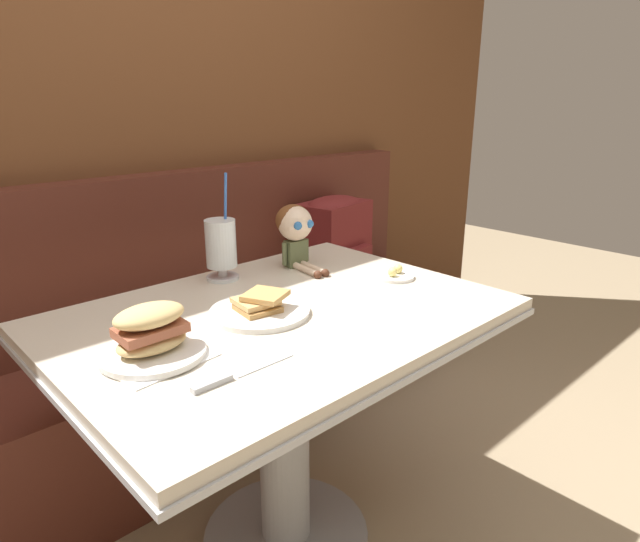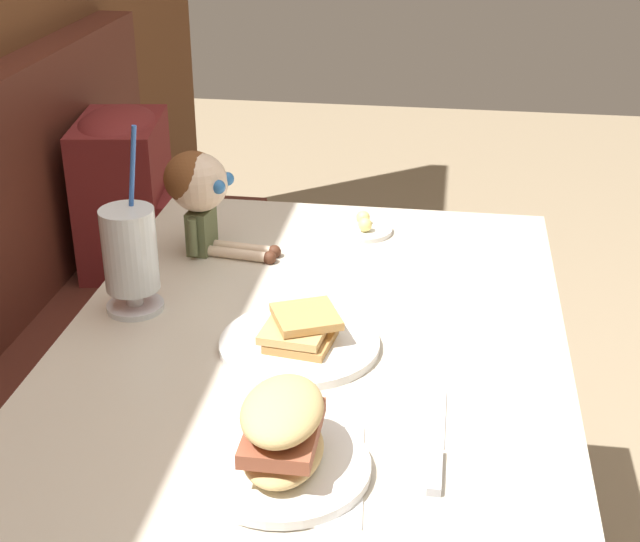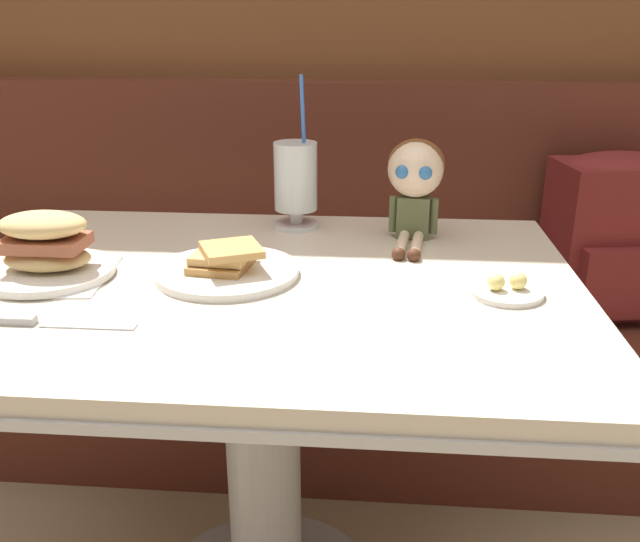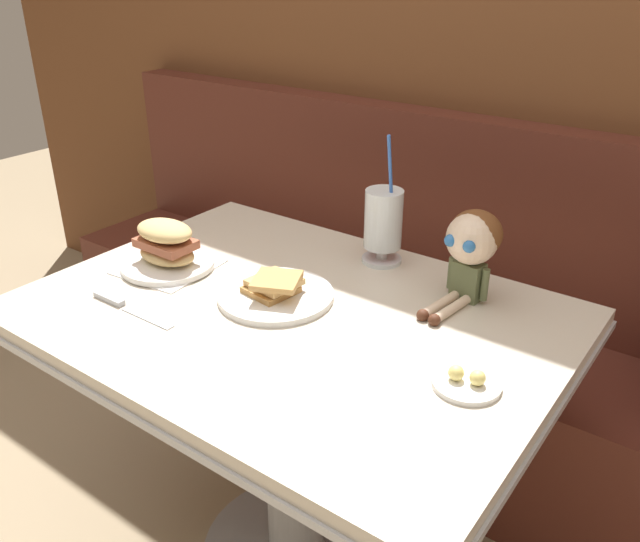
{
  "view_description": "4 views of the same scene",
  "coord_description": "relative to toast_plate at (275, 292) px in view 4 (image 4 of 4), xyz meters",
  "views": [
    {
      "loc": [
        -0.81,
        -0.82,
        1.26
      ],
      "look_at": [
        0.12,
        0.16,
        0.82
      ],
      "focal_mm": 30.58,
      "sensor_mm": 36.0,
      "label": 1
    },
    {
      "loc": [
        -1.26,
        -0.02,
        1.47
      ],
      "look_at": [
        0.1,
        0.19,
        0.8
      ],
      "focal_mm": 51.11,
      "sensor_mm": 36.0,
      "label": 2
    },
    {
      "loc": [
        0.19,
        -0.89,
        1.16
      ],
      "look_at": [
        0.11,
        0.14,
        0.77
      ],
      "focal_mm": 38.16,
      "sensor_mm": 36.0,
      "label": 3
    },
    {
      "loc": [
        0.75,
        -0.75,
        1.42
      ],
      "look_at": [
        0.07,
        0.18,
        0.85
      ],
      "focal_mm": 36.62,
      "sensor_mm": 36.0,
      "label": 4
    }
  ],
  "objects": [
    {
      "name": "wood_panel_wall",
      "position": [
        0.06,
        0.86,
        0.44
      ],
      "size": [
        4.4,
        0.08,
        2.4
      ],
      "primitive_type": "cube",
      "color": "brown",
      "rests_on": "ground"
    },
    {
      "name": "booth_bench",
      "position": [
        0.06,
        0.61,
        -0.43
      ],
      "size": [
        2.6,
        0.48,
        1.0
      ],
      "color": "#512319",
      "rests_on": "ground"
    },
    {
      "name": "diner_table",
      "position": [
        0.06,
        -0.01,
        -0.21
      ],
      "size": [
        1.11,
        0.81,
        0.74
      ],
      "color": "beige",
      "rests_on": "ground"
    },
    {
      "name": "toast_plate",
      "position": [
        0.0,
        0.0,
        0.0
      ],
      "size": [
        0.25,
        0.25,
        0.06
      ],
      "color": "white",
      "rests_on": "diner_table"
    },
    {
      "name": "milkshake_glass",
      "position": [
        0.09,
        0.3,
        0.09
      ],
      "size": [
        0.1,
        0.1,
        0.32
      ],
      "color": "silver",
      "rests_on": "diner_table"
    },
    {
      "name": "sandwich_plate",
      "position": [
        -0.3,
        -0.03,
        0.03
      ],
      "size": [
        0.22,
        0.22,
        0.12
      ],
      "color": "white",
      "rests_on": "diner_table"
    },
    {
      "name": "butter_saucer",
      "position": [
        0.47,
        -0.05,
        -0.01
      ],
      "size": [
        0.12,
        0.12,
        0.04
      ],
      "color": "white",
      "rests_on": "diner_table"
    },
    {
      "name": "butter_knife",
      "position": [
        -0.25,
        -0.22,
        -0.01
      ],
      "size": [
        0.24,
        0.02,
        0.01
      ],
      "color": "silver",
      "rests_on": "diner_table"
    },
    {
      "name": "seated_doll",
      "position": [
        0.33,
        0.24,
        0.11
      ],
      "size": [
        0.12,
        0.22,
        0.2
      ],
      "color": "#5B6642",
      "rests_on": "diner_table"
    }
  ]
}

